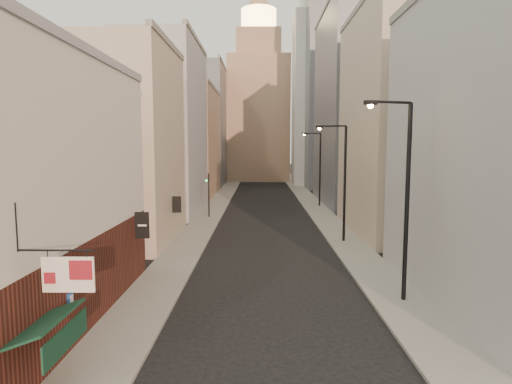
# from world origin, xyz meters

# --- Properties ---
(sidewalk_left) EXTENTS (3.00, 140.00, 0.15)m
(sidewalk_left) POSITION_xyz_m (-6.50, 55.00, 0.07)
(sidewalk_left) COLOR gray
(sidewalk_left) RESTS_ON ground
(sidewalk_right) EXTENTS (3.00, 140.00, 0.15)m
(sidewalk_right) POSITION_xyz_m (6.50, 55.00, 0.07)
(sidewalk_right) COLOR gray
(sidewalk_right) RESTS_ON ground
(near_building_left) EXTENTS (8.30, 23.04, 12.30)m
(near_building_left) POSITION_xyz_m (-10.99, 9.00, 6.02)
(near_building_left) COLOR #57241A
(near_building_left) RESTS_ON ground
(left_bldg_beige) EXTENTS (8.00, 12.00, 16.00)m
(left_bldg_beige) POSITION_xyz_m (-12.00, 26.00, 8.00)
(left_bldg_beige) COLOR tan
(left_bldg_beige) RESTS_ON ground
(left_bldg_grey) EXTENTS (8.00, 16.00, 20.00)m
(left_bldg_grey) POSITION_xyz_m (-12.00, 42.00, 10.00)
(left_bldg_grey) COLOR #95969A
(left_bldg_grey) RESTS_ON ground
(left_bldg_tan) EXTENTS (8.00, 18.00, 17.00)m
(left_bldg_tan) POSITION_xyz_m (-12.00, 60.00, 8.50)
(left_bldg_tan) COLOR tan
(left_bldg_tan) RESTS_ON ground
(left_bldg_wingrid) EXTENTS (8.00, 20.00, 24.00)m
(left_bldg_wingrid) POSITION_xyz_m (-12.00, 80.00, 12.00)
(left_bldg_wingrid) COLOR gray
(left_bldg_wingrid) RESTS_ON ground
(right_bldg_beige) EXTENTS (8.00, 16.00, 20.00)m
(right_bldg_beige) POSITION_xyz_m (12.00, 30.00, 10.00)
(right_bldg_beige) COLOR tan
(right_bldg_beige) RESTS_ON ground
(right_bldg_wingrid) EXTENTS (8.00, 20.00, 26.00)m
(right_bldg_wingrid) POSITION_xyz_m (12.00, 50.00, 13.00)
(right_bldg_wingrid) COLOR gray
(right_bldg_wingrid) RESTS_ON ground
(highrise) EXTENTS (21.00, 23.00, 51.20)m
(highrise) POSITION_xyz_m (18.00, 78.00, 25.66)
(highrise) COLOR gray
(highrise) RESTS_ON ground
(clock_tower) EXTENTS (14.00, 14.00, 44.90)m
(clock_tower) POSITION_xyz_m (-1.00, 92.00, 17.63)
(clock_tower) COLOR tan
(clock_tower) RESTS_ON ground
(white_tower) EXTENTS (8.00, 8.00, 41.50)m
(white_tower) POSITION_xyz_m (10.00, 78.00, 18.61)
(white_tower) COLOR silver
(white_tower) RESTS_ON ground
(streetlamp_near) EXTENTS (2.59, 1.00, 10.20)m
(streetlamp_near) POSITION_xyz_m (6.47, 11.77, 5.83)
(streetlamp_near) COLOR black
(streetlamp_near) RESTS_ON ground
(streetlamp_mid) EXTENTS (2.52, 0.67, 9.71)m
(streetlamp_mid) POSITION_xyz_m (6.06, 25.63, 5.54)
(streetlamp_mid) COLOR black
(streetlamp_mid) RESTS_ON ground
(streetlamp_far) EXTENTS (2.55, 0.39, 9.72)m
(streetlamp_far) POSITION_xyz_m (6.95, 46.58, 5.55)
(streetlamp_far) COLOR black
(streetlamp_far) RESTS_ON ground
(traffic_light_left) EXTENTS (0.54, 0.42, 5.00)m
(traffic_light_left) POSITION_xyz_m (-6.38, 37.55, 3.42)
(traffic_light_left) COLOR black
(traffic_light_left) RESTS_ON ground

